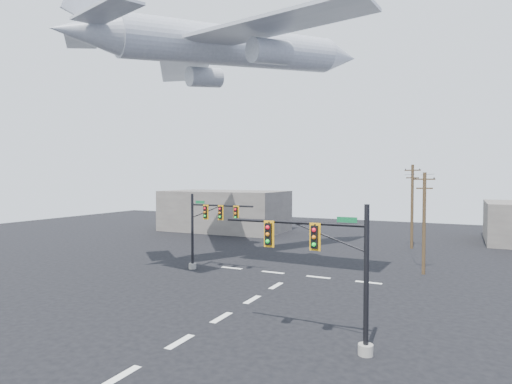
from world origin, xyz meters
The scene contains 9 objects.
ground centered at (0.00, 0.00, 0.00)m, with size 120.00×120.00×0.00m, color black.
lane_markings centered at (0.00, 5.33, 0.01)m, with size 14.00×21.20×0.01m.
signal_mast_near centered at (6.94, -1.65, 3.73)m, with size 7.47×0.76×6.87m.
signal_mast_far centered at (-7.46, 10.16, 3.74)m, with size 6.27×0.73×6.62m.
utility_pole_a centered at (9.55, 16.82, 4.43)m, with size 1.62×0.72×8.47m.
utility_pole_b centered at (7.28, 29.98, 4.97)m, with size 1.81×0.88×9.49m.
power_lines centered at (8.42, 23.40, 8.33)m, with size 3.90×13.17×0.03m.
airliner centered at (-5.99, 12.95, 19.63)m, with size 26.48×28.93×8.12m.
building_left centered at (-20.00, 35.00, 3.00)m, with size 18.00×10.00×6.00m, color slate.
Camera 1 is at (12.37, -20.98, 8.08)m, focal length 30.00 mm.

